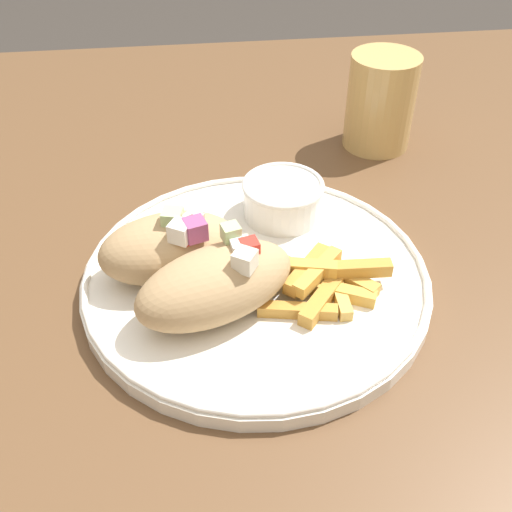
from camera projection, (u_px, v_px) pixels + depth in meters
name	position (u px, v px, depth m)	size (l,w,h in m)	color
table	(281.00, 334.00, 0.60)	(1.14, 1.14, 0.73)	brown
plate	(256.00, 277.00, 0.53)	(0.31, 0.31, 0.02)	white
pita_sandwich_near	(216.00, 284.00, 0.47)	(0.15, 0.12, 0.07)	tan
pita_sandwich_far	(170.00, 247.00, 0.51)	(0.13, 0.09, 0.07)	tan
fries_pile	(320.00, 282.00, 0.50)	(0.13, 0.08, 0.02)	gold
sauce_ramekin	(283.00, 197.00, 0.58)	(0.08, 0.08, 0.04)	white
water_glass	(380.00, 106.00, 0.70)	(0.08, 0.08, 0.11)	tan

